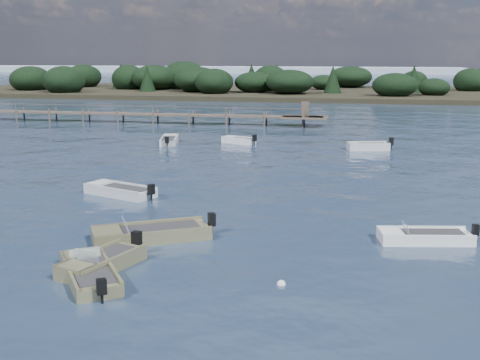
% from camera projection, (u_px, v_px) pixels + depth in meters
% --- Properties ---
extents(ground, '(400.00, 400.00, 0.00)m').
position_uv_depth(ground, '(282.00, 115.00, 78.36)').
color(ground, '#182639').
rests_on(ground, ground).
extents(dinghy_extra_a, '(2.28, 4.74, 1.16)m').
position_uv_depth(dinghy_extra_a, '(169.00, 141.00, 53.84)').
color(dinghy_extra_a, '#B7BBBE').
rests_on(dinghy_extra_a, ground).
extents(tender_far_grey_b, '(3.87, 2.12, 1.30)m').
position_uv_depth(tender_far_grey_b, '(368.00, 148.00, 50.01)').
color(tender_far_grey_b, '#B7BBBE').
rests_on(tender_far_grey_b, ground).
extents(dinghy_extra_b, '(2.47, 4.01, 1.25)m').
position_uv_depth(dinghy_extra_b, '(103.00, 265.00, 22.40)').
color(dinghy_extra_b, '#75714E').
rests_on(dinghy_extra_b, ground).
extents(dinghy_mid_grey, '(4.60, 3.05, 1.16)m').
position_uv_depth(dinghy_mid_grey, '(120.00, 192.00, 34.08)').
color(dinghy_mid_grey, '#B7BBBE').
rests_on(dinghy_mid_grey, ground).
extents(tender_far_white, '(3.36, 2.31, 1.15)m').
position_uv_depth(tender_far_white, '(239.00, 142.00, 53.65)').
color(tender_far_white, silver).
rests_on(tender_far_white, ground).
extents(dinghy_near_olive, '(3.63, 4.32, 1.10)m').
position_uv_depth(dinghy_near_olive, '(90.00, 275.00, 21.40)').
color(dinghy_near_olive, '#75714E').
rests_on(dinghy_near_olive, ground).
extents(dinghy_mid_white_b, '(4.26, 2.10, 1.04)m').
position_uv_depth(dinghy_mid_white_b, '(424.00, 239.00, 25.66)').
color(dinghy_mid_white_b, silver).
rests_on(dinghy_mid_white_b, ground).
extents(dinghy_mid_white_a, '(5.25, 4.05, 1.25)m').
position_uv_depth(dinghy_mid_white_a, '(151.00, 236.00, 25.99)').
color(dinghy_mid_white_a, '#75714E').
rests_on(dinghy_mid_white_a, ground).
extents(buoy_b, '(0.32, 0.32, 0.32)m').
position_uv_depth(buoy_b, '(281.00, 285.00, 20.93)').
color(buoy_b, silver).
rests_on(buoy_b, ground).
extents(jetty, '(64.50, 3.20, 3.40)m').
position_uv_depth(jetty, '(86.00, 113.00, 70.69)').
color(jetty, brown).
rests_on(jetty, ground).
extents(far_headland, '(190.00, 40.00, 5.80)m').
position_uv_depth(far_headland, '(442.00, 86.00, 111.71)').
color(far_headland, black).
rests_on(far_headland, ground).
extents(distant_haze, '(280.00, 20.00, 2.40)m').
position_uv_depth(distant_haze, '(123.00, 72.00, 258.43)').
color(distant_haze, '#97AABB').
rests_on(distant_haze, ground).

